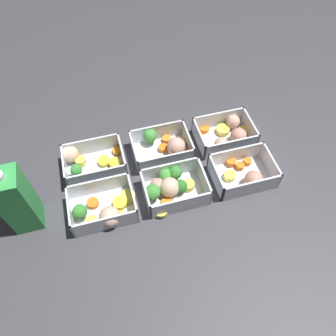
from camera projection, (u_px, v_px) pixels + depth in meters
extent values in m
plane|color=#38383D|center=(168.00, 172.00, 0.89)|extent=(4.00, 4.00, 0.00)
cube|color=silver|center=(223.00, 139.00, 0.96)|extent=(0.16, 0.11, 0.00)
cube|color=silver|center=(218.00, 120.00, 0.96)|extent=(0.16, 0.01, 0.06)
cube|color=silver|center=(232.00, 148.00, 0.90)|extent=(0.16, 0.01, 0.06)
cube|color=silver|center=(249.00, 128.00, 0.95)|extent=(0.01, 0.11, 0.06)
cube|color=silver|center=(199.00, 139.00, 0.92)|extent=(0.01, 0.11, 0.06)
sphere|color=tan|center=(238.00, 136.00, 0.93)|extent=(0.06, 0.06, 0.05)
cylinder|color=orange|center=(204.00, 129.00, 0.97)|extent=(0.04, 0.04, 0.01)
sphere|color=#D19E8C|center=(233.00, 122.00, 0.96)|extent=(0.05, 0.05, 0.04)
sphere|color=#D19E8C|center=(221.00, 144.00, 0.92)|extent=(0.05, 0.05, 0.04)
cylinder|color=#DBC647|center=(223.00, 130.00, 0.96)|extent=(0.06, 0.06, 0.02)
cylinder|color=yellow|center=(244.00, 130.00, 0.97)|extent=(0.05, 0.05, 0.01)
cylinder|color=orange|center=(199.00, 137.00, 0.95)|extent=(0.03, 0.03, 0.01)
cube|color=silver|center=(162.00, 153.00, 0.93)|extent=(0.16, 0.11, 0.00)
cube|color=silver|center=(157.00, 132.00, 0.94)|extent=(0.16, 0.01, 0.06)
cube|color=silver|center=(167.00, 162.00, 0.88)|extent=(0.16, 0.01, 0.06)
cube|color=silver|center=(188.00, 141.00, 0.92)|extent=(0.01, 0.11, 0.06)
cube|color=silver|center=(134.00, 153.00, 0.89)|extent=(0.01, 0.11, 0.06)
cylinder|color=orange|center=(163.00, 148.00, 0.93)|extent=(0.03, 0.03, 0.01)
cylinder|color=#DBC647|center=(180.00, 143.00, 0.94)|extent=(0.04, 0.04, 0.01)
cylinder|color=orange|center=(166.00, 162.00, 0.90)|extent=(0.03, 0.03, 0.01)
cylinder|color=orange|center=(166.00, 139.00, 0.95)|extent=(0.04, 0.04, 0.01)
cylinder|color=#DBC647|center=(145.00, 169.00, 0.89)|extent=(0.04, 0.04, 0.01)
cylinder|color=#519448|center=(150.00, 141.00, 0.94)|extent=(0.01, 0.01, 0.01)
sphere|color=#42933D|center=(150.00, 136.00, 0.92)|extent=(0.04, 0.04, 0.04)
cylinder|color=orange|center=(188.00, 154.00, 0.92)|extent=(0.04, 0.04, 0.01)
cylinder|color=#DBC647|center=(158.00, 161.00, 0.90)|extent=(0.04, 0.04, 0.01)
sphere|color=#D19E8C|center=(176.00, 146.00, 0.91)|extent=(0.07, 0.07, 0.05)
cube|color=silver|center=(96.00, 167.00, 0.90)|extent=(0.16, 0.11, 0.00)
cube|color=silver|center=(92.00, 146.00, 0.91)|extent=(0.16, 0.01, 0.06)
cube|color=silver|center=(97.00, 178.00, 0.85)|extent=(0.16, 0.01, 0.06)
cube|color=silver|center=(123.00, 155.00, 0.89)|extent=(0.01, 0.11, 0.06)
cube|color=silver|center=(65.00, 168.00, 0.87)|extent=(0.01, 0.11, 0.06)
cylinder|color=#DBC647|center=(81.00, 161.00, 0.90)|extent=(0.04, 0.04, 0.02)
cylinder|color=yellow|center=(104.00, 161.00, 0.90)|extent=(0.04, 0.04, 0.01)
cylinder|color=orange|center=(117.00, 151.00, 0.92)|extent=(0.04, 0.04, 0.01)
sphere|color=beige|center=(70.00, 154.00, 0.89)|extent=(0.07, 0.07, 0.05)
cylinder|color=#49883F|center=(78.00, 174.00, 0.88)|extent=(0.01, 0.01, 0.01)
sphere|color=#388433|center=(76.00, 170.00, 0.86)|extent=(0.03, 0.03, 0.03)
cylinder|color=yellow|center=(115.00, 164.00, 0.89)|extent=(0.05, 0.05, 0.02)
cube|color=silver|center=(241.00, 177.00, 0.88)|extent=(0.16, 0.11, 0.00)
cube|color=silver|center=(235.00, 155.00, 0.89)|extent=(0.16, 0.01, 0.06)
cube|color=silver|center=(252.00, 188.00, 0.83)|extent=(0.16, 0.01, 0.06)
cube|color=silver|center=(270.00, 165.00, 0.87)|extent=(0.01, 0.11, 0.06)
cube|color=silver|center=(216.00, 178.00, 0.85)|extent=(0.01, 0.11, 0.06)
cylinder|color=#DBC647|center=(230.00, 176.00, 0.87)|extent=(0.04, 0.04, 0.02)
cylinder|color=orange|center=(231.00, 162.00, 0.90)|extent=(0.03, 0.03, 0.01)
sphere|color=tan|center=(254.00, 180.00, 0.84)|extent=(0.07, 0.07, 0.05)
cylinder|color=orange|center=(248.00, 161.00, 0.90)|extent=(0.03, 0.03, 0.01)
cylinder|color=orange|center=(240.00, 166.00, 0.89)|extent=(0.03, 0.03, 0.01)
cylinder|color=orange|center=(215.00, 174.00, 0.87)|extent=(0.03, 0.03, 0.01)
cube|color=silver|center=(175.00, 193.00, 0.85)|extent=(0.16, 0.11, 0.00)
cube|color=silver|center=(169.00, 170.00, 0.86)|extent=(0.16, 0.01, 0.06)
cube|color=silver|center=(181.00, 205.00, 0.80)|extent=(0.16, 0.01, 0.06)
cube|color=silver|center=(204.00, 180.00, 0.84)|extent=(0.01, 0.11, 0.06)
cube|color=silver|center=(146.00, 194.00, 0.82)|extent=(0.01, 0.11, 0.06)
cylinder|color=#DBC647|center=(188.00, 185.00, 0.85)|extent=(0.03, 0.03, 0.02)
cylinder|color=#519448|center=(166.00, 179.00, 0.87)|extent=(0.01, 0.01, 0.01)
sphere|color=#42933D|center=(165.00, 175.00, 0.85)|extent=(0.04, 0.04, 0.04)
cylinder|color=orange|center=(167.00, 203.00, 0.83)|extent=(0.04, 0.04, 0.01)
cylinder|color=#519448|center=(153.00, 196.00, 0.83)|extent=(0.01, 0.01, 0.02)
sphere|color=#42933D|center=(153.00, 192.00, 0.81)|extent=(0.04, 0.04, 0.04)
sphere|color=tan|center=(157.00, 185.00, 0.84)|extent=(0.05, 0.05, 0.04)
cylinder|color=#49883F|center=(175.00, 177.00, 0.87)|extent=(0.01, 0.01, 0.02)
sphere|color=#388433|center=(175.00, 172.00, 0.85)|extent=(0.04, 0.04, 0.04)
cylinder|color=#407A37|center=(180.00, 190.00, 0.85)|extent=(0.01, 0.01, 0.01)
sphere|color=#2D7228|center=(180.00, 186.00, 0.83)|extent=(0.04, 0.04, 0.04)
sphere|color=beige|center=(170.00, 187.00, 0.83)|extent=(0.06, 0.06, 0.05)
cylinder|color=#DBC647|center=(161.00, 211.00, 0.81)|extent=(0.05, 0.05, 0.01)
cube|color=silver|center=(104.00, 210.00, 0.82)|extent=(0.16, 0.11, 0.00)
cube|color=silver|center=(99.00, 186.00, 0.83)|extent=(0.16, 0.01, 0.06)
cube|color=silver|center=(106.00, 224.00, 0.77)|extent=(0.16, 0.01, 0.06)
cube|color=silver|center=(133.00, 197.00, 0.81)|extent=(0.01, 0.11, 0.06)
cube|color=silver|center=(71.00, 212.00, 0.79)|extent=(0.01, 0.11, 0.06)
cylinder|color=yellow|center=(120.00, 217.00, 0.80)|extent=(0.04, 0.04, 0.02)
cylinder|color=#49883F|center=(82.00, 215.00, 0.81)|extent=(0.01, 0.01, 0.01)
sphere|color=#388433|center=(80.00, 211.00, 0.79)|extent=(0.04, 0.04, 0.04)
cylinder|color=yellow|center=(120.00, 203.00, 0.83)|extent=(0.05, 0.05, 0.01)
sphere|color=beige|center=(110.00, 217.00, 0.78)|extent=(0.07, 0.07, 0.05)
cylinder|color=orange|center=(93.00, 203.00, 0.83)|extent=(0.04, 0.04, 0.01)
cylinder|color=#DBC647|center=(92.00, 222.00, 0.80)|extent=(0.03, 0.03, 0.01)
cylinder|color=#DBC647|center=(128.00, 196.00, 0.84)|extent=(0.04, 0.04, 0.01)
cube|color=green|center=(17.00, 201.00, 0.73)|extent=(0.07, 0.07, 0.19)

